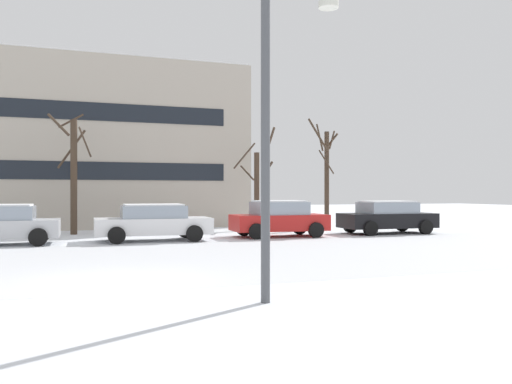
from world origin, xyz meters
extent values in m
plane|color=white|center=(0.00, 0.00, 0.00)|extent=(120.00, 120.00, 0.00)
cube|color=silver|center=(0.00, 3.87, 0.00)|extent=(80.00, 9.73, 0.00)
cylinder|color=#4C4F54|center=(2.38, -2.74, 2.82)|extent=(0.16, 0.16, 5.63)
cylinder|color=silver|center=(3.59, -2.74, 5.33)|extent=(0.36, 0.36, 0.25)
cube|color=silver|center=(-2.88, 9.86, 0.59)|extent=(3.90, 1.92, 0.63)
cube|color=#8C99A8|center=(-2.88, 9.86, 1.15)|extent=(2.17, 1.71, 0.50)
cube|color=white|center=(-2.88, 9.86, 1.43)|extent=(1.97, 1.58, 0.06)
cylinder|color=black|center=(-1.60, 10.71, 0.32)|extent=(0.65, 0.25, 0.64)
cylinder|color=black|center=(-1.68, 8.91, 0.32)|extent=(0.65, 0.25, 0.64)
cube|color=white|center=(2.44, 9.66, 0.58)|extent=(4.47, 2.06, 0.62)
cube|color=#8C99A8|center=(2.44, 9.66, 1.13)|extent=(2.49, 1.83, 0.48)
cube|color=white|center=(2.44, 9.66, 1.40)|extent=(2.26, 1.69, 0.06)
cylinder|color=black|center=(3.91, 10.56, 0.32)|extent=(0.65, 0.25, 0.64)
cylinder|color=black|center=(3.83, 8.64, 0.32)|extent=(0.65, 0.25, 0.64)
cylinder|color=black|center=(1.05, 10.68, 0.32)|extent=(0.65, 0.25, 0.64)
cylinder|color=black|center=(0.97, 8.76, 0.32)|extent=(0.65, 0.25, 0.64)
cube|color=red|center=(7.76, 9.77, 0.60)|extent=(4.05, 1.93, 0.67)
cube|color=#8C99A8|center=(7.76, 9.77, 1.21)|extent=(2.25, 1.72, 0.54)
cube|color=white|center=(7.76, 9.77, 1.51)|extent=(2.05, 1.59, 0.06)
cylinder|color=black|center=(9.09, 10.63, 0.32)|extent=(0.65, 0.25, 0.64)
cylinder|color=black|center=(9.02, 8.82, 0.32)|extent=(0.65, 0.25, 0.64)
cylinder|color=black|center=(6.51, 10.73, 0.32)|extent=(0.65, 0.25, 0.64)
cylinder|color=black|center=(6.44, 8.92, 0.32)|extent=(0.65, 0.25, 0.64)
cube|color=black|center=(13.09, 9.76, 0.60)|extent=(4.34, 2.03, 0.65)
cube|color=#8C99A8|center=(13.09, 9.76, 1.17)|extent=(2.42, 1.80, 0.50)
cube|color=white|center=(13.09, 9.76, 1.46)|extent=(2.20, 1.66, 0.06)
cylinder|color=black|center=(14.51, 10.65, 0.32)|extent=(0.65, 0.25, 0.64)
cylinder|color=black|center=(14.44, 8.76, 0.32)|extent=(0.65, 0.25, 0.64)
cylinder|color=black|center=(11.74, 10.77, 0.32)|extent=(0.65, 0.25, 0.64)
cylinder|color=black|center=(11.66, 8.87, 0.32)|extent=(0.65, 0.25, 0.64)
cylinder|color=#423326|center=(8.34, 14.13, 1.94)|extent=(0.27, 0.27, 3.88)
cylinder|color=#423326|center=(7.78, 13.99, 2.85)|extent=(0.37, 1.18, 0.79)
cylinder|color=#423326|center=(7.93, 14.82, 3.76)|extent=(1.48, 0.92, 1.42)
cylinder|color=#423326|center=(9.00, 14.15, 4.29)|extent=(0.17, 1.42, 1.66)
cylinder|color=#423326|center=(8.93, 14.13, 3.06)|extent=(0.12, 1.24, 0.72)
cylinder|color=#423326|center=(12.06, 13.73, 2.51)|extent=(0.24, 0.24, 5.02)
cylinder|color=#423326|center=(11.87, 13.40, 3.43)|extent=(0.73, 0.46, 1.25)
cylinder|color=#423326|center=(12.35, 13.72, 4.59)|extent=(0.11, 0.66, 0.92)
cylinder|color=#423326|center=(12.41, 13.89, 4.55)|extent=(0.45, 0.83, 0.82)
cylinder|color=#423326|center=(11.66, 13.75, 4.72)|extent=(0.15, 0.87, 1.47)
cylinder|color=#423326|center=(11.43, 13.53, 4.85)|extent=(0.52, 1.36, 1.74)
cylinder|color=#423326|center=(-0.38, 14.01, 2.56)|extent=(0.30, 0.30, 5.12)
cylinder|color=#423326|center=(-0.47, 14.59, 3.85)|extent=(1.27, 0.29, 1.81)
cylinder|color=#423326|center=(0.09, 13.74, 4.10)|extent=(0.63, 1.03, 1.27)
cylinder|color=#423326|center=(-1.03, 13.59, 4.83)|extent=(0.96, 1.41, 1.11)
cylinder|color=#423326|center=(-0.49, 14.54, 5.12)|extent=(1.13, 0.31, 0.73)
cube|color=#B2A899|center=(0.98, 22.57, 4.42)|extent=(15.84, 11.96, 8.84)
cube|color=white|center=(0.98, 22.57, 8.89)|extent=(15.53, 11.72, 0.10)
cube|color=black|center=(0.98, 16.58, 2.95)|extent=(12.67, 0.04, 0.90)
cube|color=black|center=(0.98, 16.58, 5.89)|extent=(12.67, 0.04, 0.90)
camera|label=1|loc=(-0.94, -11.44, 1.91)|focal=38.04mm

